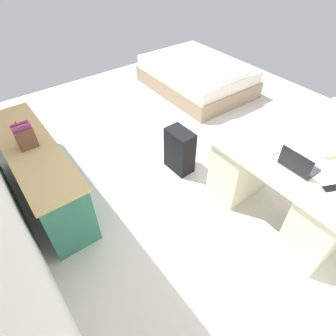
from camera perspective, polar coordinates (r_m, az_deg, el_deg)
The scene contains 11 objects.
ground_plane at distance 3.97m, azimuth 3.76°, elevation 3.82°, with size 5.89×5.89×0.00m, color beige.
desk at distance 3.06m, azimuth 21.17°, elevation -4.18°, with size 1.44×0.66×0.76m.
office_chair at distance 3.75m, azimuth 28.08°, elevation 3.55°, with size 0.60×0.60×0.94m.
credenza at distance 3.36m, azimuth -24.29°, elevation -0.93°, with size 1.80×0.48×0.75m.
bed at distance 5.39m, azimuth 5.88°, elevation 17.96°, with size 1.92×1.43×0.58m.
suitcase_black at distance 3.49m, azimuth 2.35°, elevation 3.55°, with size 0.36×0.22×0.57m, color black.
laptop at distance 2.77m, azimuth 24.69°, elevation 0.64°, with size 0.31×0.22×0.21m.
computer_mouse at distance 2.90m, azimuth 20.86°, elevation 3.23°, with size 0.06×0.10×0.03m, color white.
cell_phone_near_laptop at distance 2.73m, azimuth 30.06°, elevation -3.55°, with size 0.07×0.14×0.01m, color black.
book_row at distance 3.09m, azimuth -26.93°, elevation 5.72°, with size 0.15×0.17×0.24m.
figurine_small at distance 3.41m, azimuth -28.23°, elevation 7.62°, with size 0.08×0.08×0.11m, color red.
Camera 1 is at (-2.30, 2.07, 2.49)m, focal length 30.18 mm.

